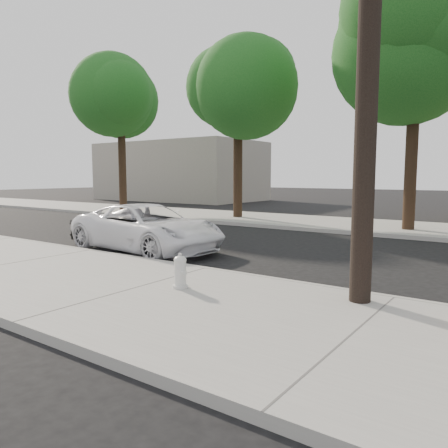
{
  "coord_description": "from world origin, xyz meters",
  "views": [
    {
      "loc": [
        5.79,
        -9.59,
        2.18
      ],
      "look_at": [
        -0.29,
        -1.01,
        1.0
      ],
      "focal_mm": 35.0,
      "sensor_mm": 36.0,
      "label": 1
    }
  ],
  "objects": [
    {
      "name": "utility_pole",
      "position": [
        3.6,
        -2.7,
        4.7
      ],
      "size": [
        1.4,
        0.34,
        9.0
      ],
      "color": "black",
      "rests_on": "near_sidewalk"
    },
    {
      "name": "curb_near",
      "position": [
        0.0,
        -2.1,
        0.07
      ],
      "size": [
        90.0,
        0.12,
        0.16
      ],
      "primitive_type": "cube",
      "color": "#9E9B93",
      "rests_on": "ground"
    },
    {
      "name": "ground",
      "position": [
        0.0,
        0.0,
        0.0
      ],
      "size": [
        120.0,
        120.0,
        0.0
      ],
      "primitive_type": "plane",
      "color": "black",
      "rests_on": "ground"
    },
    {
      "name": "far_sidewalk",
      "position": [
        0.0,
        8.5,
        0.07
      ],
      "size": [
        90.0,
        5.0,
        0.15
      ],
      "primitive_type": "cube",
      "color": "gray",
      "rests_on": "ground"
    },
    {
      "name": "tree_c",
      "position": [
        2.22,
        7.64,
        6.91
      ],
      "size": [
        4.96,
        4.8,
        9.55
      ],
      "color": "black",
      "rests_on": "far_sidewalk"
    },
    {
      "name": "tree_a",
      "position": [
        -13.8,
        7.85,
        6.53
      ],
      "size": [
        4.65,
        4.5,
        9.0
      ],
      "color": "black",
      "rests_on": "far_sidewalk"
    },
    {
      "name": "police_cruiser",
      "position": [
        -3.23,
        -0.71,
        0.68
      ],
      "size": [
        5.03,
        2.61,
        1.35
      ],
      "primitive_type": "imported",
      "rotation": [
        0.0,
        0.0,
        1.49
      ],
      "color": "white",
      "rests_on": "ground"
    },
    {
      "name": "fire_hydrant",
      "position": [
        0.67,
        -3.74,
        0.43
      ],
      "size": [
        0.32,
        0.29,
        0.59
      ],
      "rotation": [
        0.0,
        0.0,
        -0.31
      ],
      "color": "silver",
      "rests_on": "near_sidewalk"
    },
    {
      "name": "tree_b",
      "position": [
        -5.81,
        8.06,
        6.15
      ],
      "size": [
        4.34,
        4.2,
        8.45
      ],
      "color": "black",
      "rests_on": "far_sidewalk"
    },
    {
      "name": "near_sidewalk",
      "position": [
        0.0,
        -4.3,
        0.07
      ],
      "size": [
        90.0,
        4.4,
        0.15
      ],
      "primitive_type": "cube",
      "color": "gray",
      "rests_on": "ground"
    },
    {
      "name": "building_far",
      "position": [
        -20.0,
        20.0,
        2.5
      ],
      "size": [
        14.0,
        8.0,
        5.0
      ],
      "primitive_type": "cube",
      "color": "gray",
      "rests_on": "ground"
    }
  ]
}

